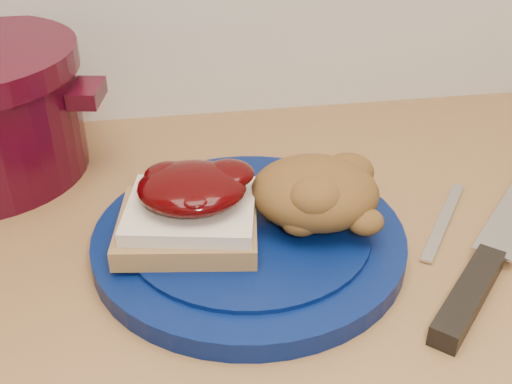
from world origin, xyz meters
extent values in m
cylinder|color=#041345|center=(-0.04, 1.49, 0.91)|extent=(0.36, 0.36, 0.02)
cube|color=olive|center=(-0.10, 1.49, 0.93)|extent=(0.14, 0.13, 0.02)
cube|color=beige|center=(-0.09, 1.49, 0.95)|extent=(0.13, 0.12, 0.01)
ellipsoid|color=black|center=(-0.09, 1.49, 0.97)|extent=(0.12, 0.11, 0.03)
ellipsoid|color=brown|center=(0.02, 1.49, 0.95)|extent=(0.14, 0.13, 0.06)
cube|color=black|center=(0.13, 1.38, 0.91)|extent=(0.11, 0.11, 0.02)
cube|color=silver|center=(0.16, 1.50, 0.90)|extent=(0.10, 0.13, 0.00)
cube|color=#350511|center=(-0.19, 1.67, 1.00)|extent=(0.04, 0.06, 0.02)
camera|label=1|loc=(-0.11, 1.00, 1.27)|focal=45.00mm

